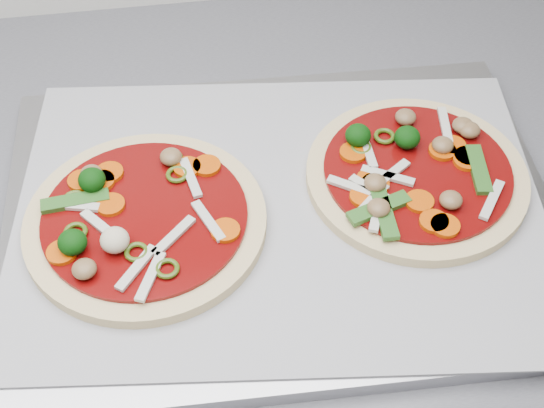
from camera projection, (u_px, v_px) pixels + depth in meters
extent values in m
cube|color=silver|center=(291.00, 403.00, 1.07)|extent=(3.60, 0.60, 0.86)
cube|color=slate|center=(300.00, 189.00, 0.73)|extent=(3.60, 0.60, 0.04)
cube|color=gray|center=(280.00, 214.00, 0.67)|extent=(0.50, 0.37, 0.02)
cube|color=#95969B|center=(280.00, 207.00, 0.67)|extent=(0.50, 0.39, 0.00)
cylinder|color=beige|center=(146.00, 222.00, 0.65)|extent=(0.24, 0.24, 0.01)
cylinder|color=#69090B|center=(145.00, 216.00, 0.64)|extent=(0.21, 0.21, 0.00)
ellipsoid|color=brown|center=(91.00, 174.00, 0.66)|extent=(0.03, 0.03, 0.01)
cube|color=beige|center=(174.00, 236.00, 0.62)|extent=(0.04, 0.04, 0.00)
torus|color=#374F10|center=(137.00, 252.00, 0.61)|extent=(0.03, 0.03, 0.00)
cylinder|color=#D24500|center=(110.00, 205.00, 0.65)|extent=(0.04, 0.04, 0.00)
cube|color=beige|center=(208.00, 221.00, 0.63)|extent=(0.03, 0.05, 0.00)
torus|color=#374F10|center=(177.00, 174.00, 0.67)|extent=(0.03, 0.03, 0.00)
cube|color=beige|center=(191.00, 178.00, 0.67)|extent=(0.02, 0.05, 0.00)
cube|color=beige|center=(137.00, 268.00, 0.60)|extent=(0.04, 0.04, 0.00)
cube|color=beige|center=(151.00, 277.00, 0.60)|extent=(0.03, 0.05, 0.00)
ellipsoid|color=#0B3909|center=(92.00, 180.00, 0.65)|extent=(0.03, 0.03, 0.02)
torus|color=#374F10|center=(167.00, 269.00, 0.60)|extent=(0.02, 0.02, 0.00)
cylinder|color=#D24500|center=(82.00, 181.00, 0.66)|extent=(0.03, 0.03, 0.00)
cylinder|color=#D24500|center=(101.00, 181.00, 0.66)|extent=(0.03, 0.03, 0.00)
cylinder|color=#D24500|center=(187.00, 167.00, 0.67)|extent=(0.03, 0.03, 0.00)
cube|color=#33611F|center=(75.00, 201.00, 0.65)|extent=(0.06, 0.02, 0.00)
torus|color=#374F10|center=(74.00, 199.00, 0.65)|extent=(0.03, 0.03, 0.00)
cylinder|color=#D24500|center=(62.00, 252.00, 0.61)|extent=(0.03, 0.03, 0.00)
cube|color=beige|center=(102.00, 227.00, 0.63)|extent=(0.04, 0.04, 0.00)
cylinder|color=#D24500|center=(109.00, 173.00, 0.67)|extent=(0.03, 0.03, 0.00)
cylinder|color=#D24500|center=(225.00, 230.00, 0.63)|extent=(0.03, 0.03, 0.00)
ellipsoid|color=brown|center=(84.00, 269.00, 0.60)|extent=(0.03, 0.03, 0.01)
ellipsoid|color=beige|center=(115.00, 240.00, 0.61)|extent=(0.03, 0.03, 0.02)
ellipsoid|color=brown|center=(171.00, 157.00, 0.68)|extent=(0.02, 0.02, 0.01)
torus|color=#374F10|center=(76.00, 232.00, 0.63)|extent=(0.02, 0.02, 0.00)
torus|color=#374F10|center=(172.00, 158.00, 0.68)|extent=(0.03, 0.03, 0.00)
ellipsoid|color=#0B3909|center=(72.00, 242.00, 0.61)|extent=(0.03, 0.03, 0.02)
cylinder|color=#D24500|center=(207.00, 166.00, 0.68)|extent=(0.03, 0.03, 0.00)
cube|color=beige|center=(72.00, 206.00, 0.64)|extent=(0.05, 0.02, 0.00)
cylinder|color=beige|center=(416.00, 176.00, 0.68)|extent=(0.24, 0.24, 0.01)
cylinder|color=#69090B|center=(418.00, 170.00, 0.68)|extent=(0.21, 0.21, 0.00)
cylinder|color=#D24500|center=(353.00, 153.00, 0.69)|extent=(0.03, 0.03, 0.00)
cube|color=beige|center=(367.00, 149.00, 0.69)|extent=(0.01, 0.05, 0.00)
cylinder|color=#D24500|center=(419.00, 201.00, 0.65)|extent=(0.03, 0.03, 0.00)
cube|color=beige|center=(390.00, 175.00, 0.67)|extent=(0.04, 0.03, 0.00)
cube|color=beige|center=(378.00, 210.00, 0.64)|extent=(0.03, 0.05, 0.00)
cube|color=#33611F|center=(379.00, 208.00, 0.64)|extent=(0.06, 0.03, 0.00)
cylinder|color=#D24500|center=(434.00, 221.00, 0.63)|extent=(0.04, 0.04, 0.00)
cube|color=beige|center=(353.00, 187.00, 0.66)|extent=(0.04, 0.03, 0.00)
cube|color=beige|center=(445.00, 125.00, 0.71)|extent=(0.02, 0.05, 0.00)
cylinder|color=#D24500|center=(452.00, 146.00, 0.69)|extent=(0.03, 0.03, 0.00)
ellipsoid|color=brown|center=(463.00, 125.00, 0.71)|extent=(0.03, 0.03, 0.01)
cylinder|color=#D24500|center=(468.00, 157.00, 0.68)|extent=(0.03, 0.03, 0.00)
torus|color=#374F10|center=(385.00, 136.00, 0.70)|extent=(0.03, 0.03, 0.00)
cylinder|color=#D24500|center=(442.00, 150.00, 0.69)|extent=(0.03, 0.03, 0.00)
ellipsoid|color=brown|center=(469.00, 130.00, 0.70)|extent=(0.02, 0.02, 0.01)
cylinder|color=#D24500|center=(364.00, 196.00, 0.65)|extent=(0.03, 0.03, 0.00)
ellipsoid|color=brown|center=(406.00, 117.00, 0.71)|extent=(0.02, 0.02, 0.01)
cylinder|color=#D24500|center=(370.00, 180.00, 0.67)|extent=(0.03, 0.03, 0.00)
cylinder|color=#D24500|center=(375.00, 184.00, 0.66)|extent=(0.03, 0.03, 0.00)
ellipsoid|color=brown|center=(443.00, 145.00, 0.69)|extent=(0.02, 0.02, 0.01)
ellipsoid|color=brown|center=(379.00, 208.00, 0.64)|extent=(0.02, 0.02, 0.01)
cube|color=#33611F|center=(479.00, 169.00, 0.67)|extent=(0.02, 0.06, 0.00)
cube|color=#33611F|center=(384.00, 212.00, 0.64)|extent=(0.02, 0.06, 0.00)
ellipsoid|color=brown|center=(451.00, 200.00, 0.64)|extent=(0.02, 0.02, 0.01)
ellipsoid|color=brown|center=(375.00, 183.00, 0.66)|extent=(0.02, 0.02, 0.01)
cube|color=beige|center=(492.00, 200.00, 0.65)|extent=(0.04, 0.04, 0.00)
cube|color=beige|center=(373.00, 191.00, 0.66)|extent=(0.04, 0.04, 0.00)
cube|color=beige|center=(388.00, 176.00, 0.67)|extent=(0.05, 0.03, 0.00)
cube|color=beige|center=(371.00, 202.00, 0.65)|extent=(0.04, 0.04, 0.00)
ellipsoid|color=#0B3909|center=(407.00, 137.00, 0.69)|extent=(0.03, 0.03, 0.02)
torus|color=#374F10|center=(361.00, 148.00, 0.69)|extent=(0.03, 0.03, 0.00)
cylinder|color=#D24500|center=(467.00, 160.00, 0.68)|extent=(0.03, 0.03, 0.00)
cylinder|color=#D24500|center=(445.00, 226.00, 0.63)|extent=(0.03, 0.03, 0.00)
ellipsoid|color=#0B3909|center=(358.00, 135.00, 0.69)|extent=(0.03, 0.03, 0.02)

